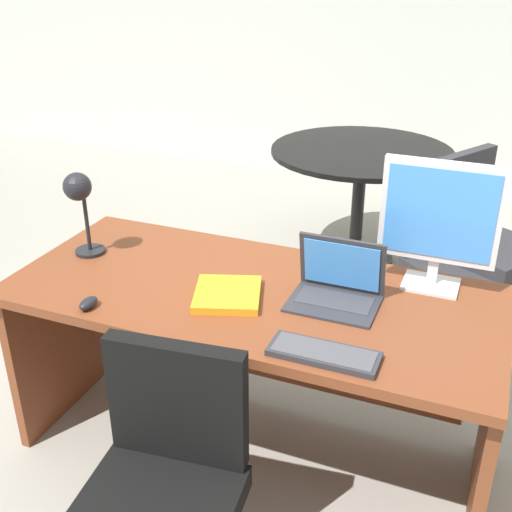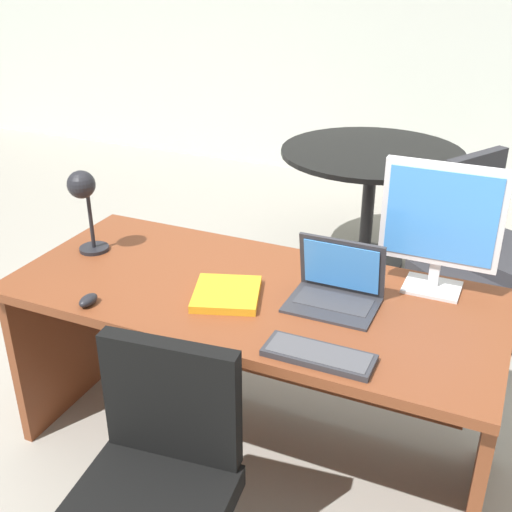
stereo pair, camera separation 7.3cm
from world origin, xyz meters
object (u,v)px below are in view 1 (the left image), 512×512
Objects in this scene: mouse at (88,303)px; meeting_table at (360,178)px; laptop at (338,281)px; keyboard at (324,354)px; desk at (257,332)px; meeting_chair_far at (479,256)px; monitor at (440,218)px; desk_lamp at (79,197)px; book at (227,294)px; meeting_chair_near at (453,273)px.

mouse is 0.08× the size of meeting_table.
laptop is 0.37m from keyboard.
meeting_chair_far is (0.73, 1.36, -0.16)m from desk.
desk_lamp is (-1.33, -0.26, -0.02)m from monitor.
laptop is 0.33× the size of meeting_chair_far.
desk_lamp reaches higher than meeting_chair_far.
desk_lamp is at bearing -177.51° from desk.
desk is 0.65m from mouse.
mouse is at bearing -178.29° from keyboard.
meeting_table is (-0.40, 2.16, -0.18)m from keyboard.
mouse reaches higher than meeting_table.
meeting_chair_far is at bearing 43.60° from desk_lamp.
desk is at bearing -178.03° from laptop.
book is (0.67, -0.10, -0.24)m from desk_lamp.
meeting_chair_far is (0.77, -0.44, -0.20)m from meeting_table.
meeting_table is (-0.04, 1.80, 0.04)m from desk.
desk is 2.12× the size of meeting_chair_near.
meeting_chair_far reaches higher than desk.
meeting_chair_near is 0.92× the size of meeting_chair_far.
book is at bearing -90.55° from meeting_table.
desk_lamp is 0.32× the size of meeting_table.
meeting_table is at bearing 91.26° from desk.
laptop is 0.28× the size of meeting_table.
laptop is at bearing 22.05° from book.
meeting_table is 1.31× the size of meeting_chair_near.
desk is at bearing 135.64° from keyboard.
mouse is 0.09× the size of meeting_chair_far.
laptop is 1.33m from meeting_chair_near.
meeting_table is at bearing 100.54° from keyboard.
desk_lamp is 0.41× the size of meeting_chair_near.
meeting_chair_near reaches higher than book.
book is at bearing -117.85° from meeting_chair_far.
book reaches higher than desk.
laptop reaches higher than meeting_table.
desk is at bearing -117.19° from meeting_chair_near.
meeting_chair_near is at bearing -42.19° from meeting_table.
meeting_chair_near is at bearing 63.20° from book.
keyboard is at bearing -99.39° from meeting_chair_near.
mouse is (-0.84, -0.03, 0.01)m from keyboard.
monitor is at bearing 29.45° from mouse.
keyboard is 1.64m from meeting_chair_near.
meeting_table is at bearing 137.81° from meeting_chair_near.
laptop is 1.05m from desk_lamp.
monitor is at bearing 67.89° from keyboard.
desk_lamp is at bearing 126.42° from mouse.
desk_lamp is 1.14× the size of book.
mouse is at bearing -53.58° from desk_lamp.
mouse is at bearing -101.26° from meeting_table.
laptop is at bearing 2.34° from desk_lamp.
desk_lamp reaches higher than meeting_chair_near.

